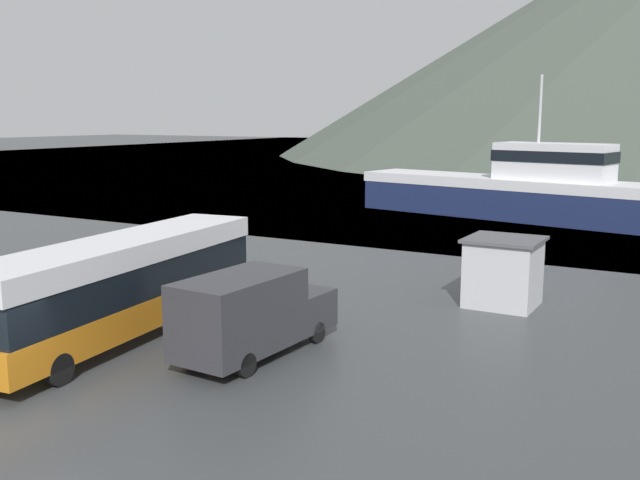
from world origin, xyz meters
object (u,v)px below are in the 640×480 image
object	(u,v)px
tour_bus	(124,282)
dock_kiosk	(503,272)
delivery_van	(251,313)
fishing_boat	(525,190)
storage_bin	(39,286)

from	to	relation	value
tour_bus	dock_kiosk	distance (m)	13.88
delivery_van	dock_kiosk	distance (m)	10.73
delivery_van	tour_bus	bearing A→B (deg)	-171.43
tour_bus	dock_kiosk	world-z (taller)	tour_bus
fishing_boat	storage_bin	bearing A→B (deg)	172.24
delivery_van	dock_kiosk	size ratio (longest dim) A/B	2.16
delivery_van	storage_bin	xyz separation A→B (m)	(-10.94, 1.20, -0.73)
delivery_van	fishing_boat	world-z (taller)	fishing_boat
storage_bin	dock_kiosk	bearing A→B (deg)	27.71
storage_bin	dock_kiosk	distance (m)	17.94
storage_bin	delivery_van	bearing A→B (deg)	-6.27
tour_bus	delivery_van	world-z (taller)	tour_bus
fishing_boat	storage_bin	size ratio (longest dim) A/B	15.96
fishing_boat	delivery_van	bearing A→B (deg)	-168.97
delivery_van	fishing_boat	distance (m)	33.40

